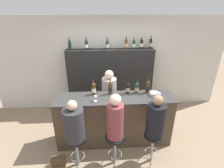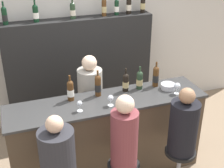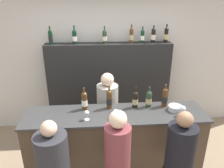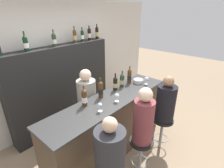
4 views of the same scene
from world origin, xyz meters
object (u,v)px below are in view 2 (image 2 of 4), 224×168
(wine_bottle_counter_2, at_px, (126,82))
(wine_glass_2, at_px, (177,86))
(wine_bottle_counter_1, at_px, (98,85))
(guest_seated_middle, at_px, (124,136))
(guest_seated_left, at_px, (57,155))
(wine_bottle_counter_0, at_px, (70,90))
(bar_stool_right, at_px, (179,160))
(bartender, at_px, (91,110))
(wine_bottle_backbar_3, at_px, (104,7))
(wine_bottle_backbar_6, at_px, (143,4))
(wine_bottle_backbar_4, at_px, (117,7))
(guest_seated_right, at_px, (183,125))
(metal_bowl, at_px, (168,86))
(wine_bottle_backbar_1, at_px, (36,13))
(wine_glass_0, at_px, (80,104))
(wine_glass_1, at_px, (111,98))
(wine_bottle_counter_4, at_px, (156,76))
(wine_bottle_backbar_0, at_px, (5,15))
(wine_bottle_backbar_5, at_px, (129,5))
(wine_bottle_backbar_2, at_px, (73,10))
(wine_bottle_counter_3, at_px, (140,80))

(wine_bottle_counter_2, distance_m, wine_glass_2, 0.64)
(wine_bottle_counter_1, distance_m, guest_seated_middle, 0.82)
(guest_seated_left, height_order, guest_seated_middle, guest_seated_middle)
(wine_bottle_counter_0, bearing_deg, bar_stool_right, -35.85)
(wine_bottle_counter_2, relative_size, bartender, 0.21)
(wine_bottle_backbar_3, distance_m, wine_glass_2, 1.70)
(wine_bottle_backbar_6, distance_m, wine_glass_2, 1.64)
(wine_bottle_backbar_3, xyz_separation_m, guest_seated_middle, (-0.44, -1.98, -0.89))
(wine_bottle_backbar_6, xyz_separation_m, bar_stool_right, (-0.36, -1.98, -1.42))
(guest_seated_left, bearing_deg, wine_glass_2, 17.39)
(wine_bottle_backbar_4, distance_m, guest_seated_right, 2.18)
(wine_bottle_backbar_3, distance_m, wine_bottle_backbar_6, 0.64)
(metal_bowl, xyz_separation_m, guest_seated_left, (-1.57, -0.66, -0.18))
(wine_bottle_counter_0, height_order, bartender, bartender)
(wine_bottle_backbar_1, bearing_deg, wine_bottle_counter_0, -80.92)
(wine_bottle_backbar_1, relative_size, wine_glass_2, 2.19)
(wine_bottle_backbar_4, bearing_deg, guest_seated_right, -87.84)
(wine_bottle_counter_2, height_order, guest_seated_middle, guest_seated_middle)
(wine_bottle_backbar_4, xyz_separation_m, wine_glass_0, (-0.98, -1.47, -0.70))
(wine_bottle_counter_0, distance_m, wine_glass_1, 0.50)
(wine_bottle_backbar_6, relative_size, bartender, 0.22)
(wine_bottle_counter_4, relative_size, guest_seated_middle, 0.39)
(wine_bottle_counter_1, bearing_deg, wine_bottle_backbar_0, 128.71)
(wine_bottle_backbar_5, xyz_separation_m, metal_bowl, (0.03, -1.32, -0.77))
(wine_bottle_backbar_1, xyz_separation_m, wine_bottle_backbar_6, (1.65, -0.00, 0.01))
(wine_bottle_counter_0, bearing_deg, wine_glass_1, -35.11)
(wine_bottle_counter_2, relative_size, wine_bottle_backbar_6, 0.96)
(bar_stool_right, bearing_deg, wine_bottle_backbar_0, 130.73)
(wine_bottle_backbar_1, xyz_separation_m, bartender, (0.53, -0.83, -1.21))
(wine_bottle_backbar_0, xyz_separation_m, wine_glass_0, (0.64, -1.47, -0.71))
(wine_bottle_backbar_2, height_order, bartender, wine_bottle_backbar_2)
(wine_bottle_backbar_5, xyz_separation_m, wine_glass_2, (0.07, -1.47, -0.70))
(wine_bottle_counter_3, distance_m, guest_seated_middle, 0.97)
(wine_bottle_counter_0, relative_size, wine_bottle_backbar_3, 0.98)
(wine_bottle_counter_3, height_order, wine_bottle_backbar_5, wine_bottle_backbar_5)
(wine_glass_2, distance_m, guest_seated_left, 1.71)
(wine_bottle_backbar_0, height_order, wine_bottle_backbar_5, wine_bottle_backbar_0)
(wine_bottle_backbar_5, bearing_deg, wine_bottle_backbar_4, 180.00)
(wine_bottle_counter_4, distance_m, guest_seated_right, 0.83)
(wine_glass_2, bearing_deg, guest_seated_middle, -150.81)
(wine_glass_1, height_order, bartender, bartender)
(wine_bottle_counter_3, distance_m, wine_bottle_backbar_1, 1.75)
(bartender, bearing_deg, wine_bottle_counter_1, -89.06)
(wine_bottle_backbar_0, bearing_deg, guest_seated_right, -49.27)
(wine_bottle_backbar_4, bearing_deg, wine_bottle_counter_4, -84.69)
(wine_bottle_backbar_1, height_order, bar_stool_right, wine_bottle_backbar_1)
(wine_bottle_counter_4, xyz_separation_m, bartender, (-0.79, 0.35, -0.55))
(wine_bottle_backbar_6, xyz_separation_m, guest_seated_middle, (-1.07, -1.98, -0.89))
(wine_bottle_counter_1, height_order, wine_glass_0, wine_bottle_counter_1)
(wine_bottle_backbar_2, xyz_separation_m, guest_seated_middle, (0.04, -1.98, -0.88))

